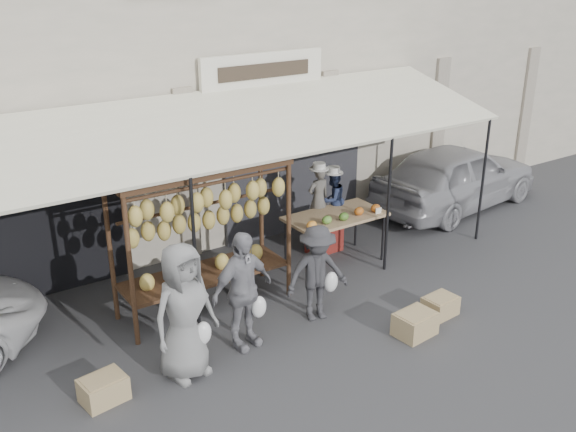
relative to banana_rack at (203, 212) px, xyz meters
name	(u,v)px	position (x,y,z in m)	size (l,w,h in m)	color
ground_plane	(303,346)	(0.61, -1.64, -1.57)	(90.00, 90.00, 0.00)	#2D2D30
shophouse	(113,30)	(0.61, 4.85, 2.07)	(24.00, 6.15, 7.30)	#C0B3A1
awning	(218,128)	(0.62, 0.63, 1.00)	(10.00, 2.35, 2.92)	beige
banana_rack	(203,212)	(0.00, 0.00, 0.00)	(2.60, 0.90, 2.24)	#301D10
produce_table	(337,218)	(2.54, 0.13, -0.71)	(1.70, 0.90, 1.04)	tan
vendor_left	(318,199)	(2.53, 0.65, -0.52)	(0.42, 0.28, 1.15)	#595651
vendor_right	(333,200)	(2.85, 0.65, -0.60)	(0.52, 0.40, 1.07)	#212B4B
customer_left	(184,312)	(-0.97, -1.34, -0.67)	(0.88, 0.57, 1.81)	slate
customer_mid	(242,291)	(-0.05, -1.17, -0.73)	(0.98, 0.41, 1.68)	gray
customer_right	(317,273)	(1.21, -1.14, -0.84)	(0.95, 0.54, 1.46)	#2F2E32
stool_left	(318,241)	(2.53, 0.65, -1.34)	(0.34, 0.34, 0.47)	maroon
stool_right	(332,238)	(2.85, 0.65, -1.35)	(0.31, 0.31, 0.44)	maroon
crate_near_a	(415,324)	(2.10, -2.27, -1.41)	(0.56, 0.42, 0.33)	tan
crate_near_b	(440,306)	(2.79, -2.09, -1.43)	(0.48, 0.37, 0.29)	tan
crate_far	(104,389)	(-2.04, -1.28, -1.42)	(0.52, 0.39, 0.31)	tan
sedan	(456,176)	(6.31, 0.92, -0.87)	(1.65, 4.10, 1.40)	#A1A0A6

